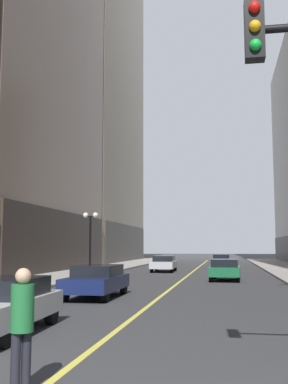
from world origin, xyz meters
name	(u,v)px	position (x,y,z in m)	size (l,w,h in m)	color
ground_plane	(191,273)	(0.00, 35.00, 0.00)	(200.00, 200.00, 0.00)	#38383A
sidewalk_left	(92,271)	(-8.25, 35.00, 0.07)	(4.50, 78.00, 0.15)	#9E9991
lane_centre_stripe	(191,273)	(0.00, 35.00, 0.00)	(0.16, 70.00, 0.01)	#E5D64C
building_left_far	(93,90)	(-15.63, 60.00, 24.43)	(10.45, 26.00, 49.07)	#B7AD99
car_navy	(97,280)	(-2.56, 16.04, 0.72)	(1.86, 4.55, 1.32)	#141E4C
car_green	(225,269)	(2.69, 26.71, 0.72)	(1.96, 4.19, 1.32)	#196038
car_silver	(164,263)	(-2.37, 36.29, 0.72)	(1.96, 4.73, 1.32)	#B7B7BC
car_blue	(222,260)	(2.33, 44.73, 0.72)	(1.85, 4.23, 1.32)	navy
pedestrian_in_green_parka	(22,319)	(-0.21, 3.50, 1.04)	(0.48, 0.48, 1.78)	black
street_lamp_left_far	(90,229)	(-6.40, 28.13, 3.26)	(1.06, 0.36, 4.43)	black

